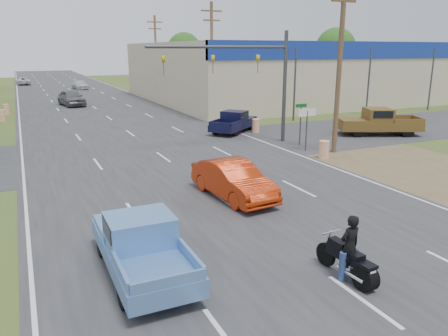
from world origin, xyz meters
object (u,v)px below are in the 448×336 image
brown_pickup (377,122)px  distant_car_white (23,81)px  red_convertible (233,180)px  blue_pickup (141,243)px  motorcycle (350,263)px  rider (349,250)px  distant_car_grey (71,98)px  distant_car_silver (80,85)px  navy_pickup (235,121)px

brown_pickup → distant_car_white: size_ratio=1.33×
red_convertible → distant_car_white: bearing=89.9°
blue_pickup → brown_pickup: 23.66m
motorcycle → rider: size_ratio=1.27×
brown_pickup → distant_car_grey: brown_pickup is taller
rider → brown_pickup: 21.56m
distant_car_grey → distant_car_silver: bearing=71.0°
blue_pickup → distant_car_grey: size_ratio=0.98×
motorcycle → distant_car_grey: bearing=89.9°
red_convertible → distant_car_white: red_convertible is taller
brown_pickup → red_convertible: bearing=142.0°
distant_car_grey → distant_car_white: bearing=87.6°
brown_pickup → distant_car_white: (-21.85, 60.12, -0.32)m
distant_car_silver → distant_car_white: 14.86m
red_convertible → distant_car_silver: bearing=83.2°
red_convertible → motorcycle: size_ratio=2.10×
rider → distant_car_grey: bearing=-90.1°
red_convertible → distant_car_white: (-6.64, 68.08, -0.12)m
rider → brown_pickup: (15.37, 15.12, 0.10)m
blue_pickup → distant_car_grey: 38.88m
blue_pickup → navy_pickup: (11.52, 17.61, -0.03)m
navy_pickup → distant_car_silver: (-5.49, 42.22, -0.12)m
navy_pickup → brown_pickup: 10.09m
motorcycle → blue_pickup: size_ratio=0.44×
rider → distant_car_silver: 62.57m
navy_pickup → distant_car_grey: (-9.03, 21.20, 0.07)m
distant_car_grey → distant_car_white: 33.97m
rider → distant_car_white: 75.52m
blue_pickup → distant_car_white: (-1.70, 72.51, -0.19)m
brown_pickup → distant_car_grey: 31.78m
distant_car_silver → distant_car_white: (-7.73, 12.69, -0.03)m
red_convertible → distant_car_silver: red_convertible is taller
red_convertible → motorcycle: bearing=-96.9°
brown_pickup → distant_car_silver: (-14.12, 47.43, -0.29)m
brown_pickup → distant_car_grey: size_ratio=1.21×
rider → blue_pickup: 5.51m
rider → navy_pickup: size_ratio=0.35×
motorcycle → distant_car_grey: (-2.30, 41.59, 0.37)m
navy_pickup → brown_pickup: bearing=20.5°
distant_car_grey → distant_car_white: (-4.18, 33.71, -0.22)m
red_convertible → navy_pickup: bearing=57.8°
motorcycle → brown_pickup: 21.60m
motorcycle → blue_pickup: blue_pickup is taller
motorcycle → distant_car_silver: distant_car_silver is taller
motorcycle → rider: rider is taller
distant_car_white → navy_pickup: bearing=100.9°
blue_pickup → navy_pickup: blue_pickup is taller
distant_car_grey → brown_pickup: bearing=-65.7°
blue_pickup → distant_car_white: bearing=91.6°
motorcycle → blue_pickup: 5.55m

